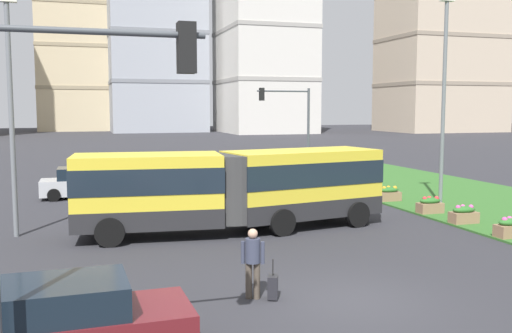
{
  "coord_description": "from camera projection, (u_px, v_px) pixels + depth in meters",
  "views": [
    {
      "loc": [
        -6.22,
        -12.05,
        4.66
      ],
      "look_at": [
        0.85,
        10.62,
        2.2
      ],
      "focal_mm": 39.9,
      "sensor_mm": 36.0,
      "label": 1
    }
  ],
  "objects": [
    {
      "name": "ground_plane",
      "position": [
        353.0,
        301.0,
        13.77
      ],
      "size": [
        260.0,
        260.0,
        0.0
      ],
      "primitive_type": "plane",
      "color": "#2D2D33"
    },
    {
      "name": "articulated_bus",
      "position": [
        234.0,
        188.0,
        21.44
      ],
      "size": [
        12.02,
        3.55,
        3.0
      ],
      "color": "yellow",
      "rests_on": "ground"
    },
    {
      "name": "apartment_tower_westcentre",
      "position": [
        77.0,
        30.0,
        116.8
      ],
      "size": [
        16.01,
        15.29,
        41.29
      ],
      "color": "beige",
      "rests_on": "ground"
    },
    {
      "name": "traffic_light_near_left",
      "position": [
        63.0,
        145.0,
        8.59
      ],
      "size": [
        3.32,
        0.28,
        6.0
      ],
      "color": "#474C51",
      "rests_on": "ground"
    },
    {
      "name": "pedestrian_crossing",
      "position": [
        253.0,
        259.0,
        13.83
      ],
      "size": [
        0.54,
        0.36,
        1.74
      ],
      "color": "#4C4238",
      "rests_on": "ground"
    },
    {
      "name": "rolling_suitcase",
      "position": [
        273.0,
        287.0,
        13.85
      ],
      "size": [
        0.36,
        0.42,
        0.97
      ],
      "color": "#232328",
      "rests_on": "ground"
    },
    {
      "name": "streetlight_left",
      "position": [
        11.0,
        106.0,
        20.15
      ],
      "size": [
        0.7,
        0.28,
        8.53
      ],
      "color": "slate",
      "rests_on": "ground"
    },
    {
      "name": "traffic_light_far_right",
      "position": [
        292.0,
        117.0,
        36.26
      ],
      "size": [
        3.55,
        0.28,
        5.9
      ],
      "color": "#474C51",
      "rests_on": "ground"
    },
    {
      "name": "apartment_tower_eastcentre",
      "position": [
        264.0,
        33.0,
        106.74
      ],
      "size": [
        15.5,
        19.66,
        37.28
      ],
      "color": "silver",
      "rests_on": "ground"
    },
    {
      "name": "car_silver_hatch",
      "position": [
        84.0,
        183.0,
        29.56
      ],
      "size": [
        4.43,
        2.07,
        1.58
      ],
      "color": "#B7BABF",
      "rests_on": "ground"
    },
    {
      "name": "apartment_tower_centre",
      "position": [
        154.0,
        15.0,
        112.53
      ],
      "size": [
        18.11,
        20.14,
        46.0
      ],
      "color": "#9EA3AD",
      "rests_on": "ground"
    },
    {
      "name": "grass_median",
      "position": [
        498.0,
        205.0,
        27.03
      ],
      "size": [
        10.0,
        70.0,
        0.08
      ],
      "primitive_type": "cube",
      "color": "#336628",
      "rests_on": "ground_plane"
    },
    {
      "name": "flower_planter_3",
      "position": [
        430.0,
        205.0,
        24.82
      ],
      "size": [
        1.1,
        0.56,
        0.74
      ],
      "color": "#937051",
      "rests_on": "grass_median"
    },
    {
      "name": "flower_planter_1",
      "position": [
        511.0,
        227.0,
        20.19
      ],
      "size": [
        1.1,
        0.56,
        0.74
      ],
      "color": "#937051",
      "rests_on": "grass_median"
    },
    {
      "name": "streetlight_median",
      "position": [
        444.0,
        93.0,
        26.72
      ],
      "size": [
        0.7,
        0.28,
        9.77
      ],
      "color": "slate",
      "rests_on": "ground"
    },
    {
      "name": "car_maroon_sedan",
      "position": [
        67.0,
        326.0,
        10.21
      ],
      "size": [
        4.44,
        2.11,
        1.58
      ],
      "color": "maroon",
      "rests_on": "ground"
    },
    {
      "name": "flower_planter_2",
      "position": [
        464.0,
        214.0,
        22.64
      ],
      "size": [
        1.1,
        0.56,
        0.74
      ],
      "color": "#937051",
      "rests_on": "grass_median"
    },
    {
      "name": "flower_planter_4",
      "position": [
        389.0,
        194.0,
        28.08
      ],
      "size": [
        1.1,
        0.56,
        0.74
      ],
      "color": "#937051",
      "rests_on": "grass_median"
    },
    {
      "name": "apartment_tower_east",
      "position": [
        442.0,
        18.0,
        110.77
      ],
      "size": [
        21.41,
        16.06,
        44.08
      ],
      "color": "#C6B299",
      "rests_on": "ground"
    }
  ]
}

